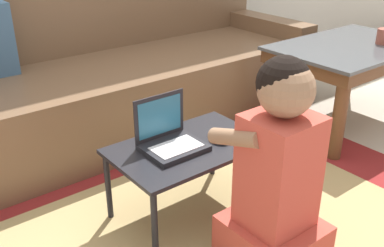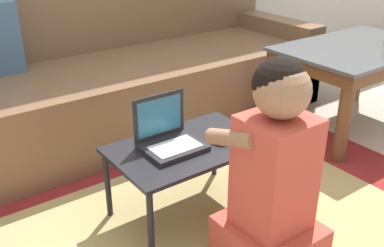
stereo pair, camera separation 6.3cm
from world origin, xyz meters
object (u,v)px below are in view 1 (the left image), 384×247
coffee_table (350,58)px  computer_mouse (220,136)px  couch (125,78)px  laptop_desk (188,153)px  cup_on_table (384,36)px  laptop (170,140)px  person_seated (277,179)px

coffee_table → computer_mouse: coffee_table is taller
couch → coffee_table: 1.31m
coffee_table → laptop_desk: bearing=-173.5°
computer_mouse → cup_on_table: bearing=3.9°
coffee_table → laptop_desk: (-1.29, -0.15, -0.12)m
laptop → computer_mouse: (0.19, -0.07, -0.02)m
laptop_desk → laptop: size_ratio=2.64×
laptop_desk → cup_on_table: size_ratio=7.14×
couch → cup_on_table: size_ratio=27.10×
computer_mouse → laptop: bearing=160.1°
computer_mouse → cup_on_table: (1.30, 0.09, 0.19)m
computer_mouse → coffee_table: bearing=9.4°
laptop → computer_mouse: laptop is taller
couch → coffee_table: size_ratio=2.53×
computer_mouse → cup_on_table: cup_on_table is taller
laptop → laptop_desk: bearing=-20.8°
person_seated → cup_on_table: (1.37, 0.46, 0.18)m
coffee_table → cup_on_table: size_ratio=10.70×
coffee_table → person_seated: person_seated is taller
coffee_table → cup_on_table: 0.22m
couch → laptop: couch is taller
laptop → computer_mouse: 0.21m
coffee_table → person_seated: 1.35m
couch → laptop_desk: bearing=-106.2°
laptop → cup_on_table: (1.50, 0.02, 0.17)m
couch → laptop: size_ratio=10.00×
couch → person_seated: bearing=-99.3°
laptop_desk → cup_on_table: cup_on_table is taller
couch → laptop_desk: 1.02m
couch → coffee_table: bearing=-39.6°
couch → laptop: 1.02m
laptop_desk → cup_on_table: bearing=1.8°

